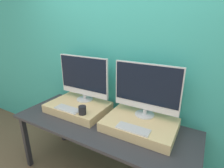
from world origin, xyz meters
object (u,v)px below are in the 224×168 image
(keyboard_left, at_px, (68,109))
(keyboard_right, at_px, (133,129))
(mug, at_px, (82,110))
(monitor_left, at_px, (84,77))
(monitor_right, at_px, (146,89))

(keyboard_left, bearing_deg, keyboard_right, 0.00)
(mug, bearing_deg, keyboard_left, 180.00)
(keyboard_right, bearing_deg, monitor_left, 158.73)
(monitor_right, bearing_deg, mug, -152.03)
(monitor_left, bearing_deg, monitor_right, 0.00)
(monitor_left, relative_size, mug, 7.51)
(keyboard_left, height_order, monitor_right, monitor_right)
(keyboard_right, bearing_deg, keyboard_left, 180.00)
(mug, bearing_deg, monitor_right, 27.97)
(monitor_left, height_order, keyboard_right, monitor_left)
(keyboard_left, xyz_separation_m, monitor_right, (0.78, 0.30, 0.28))
(mug, relative_size, monitor_right, 0.13)
(monitor_left, height_order, mug, monitor_left)
(keyboard_left, xyz_separation_m, mug, (0.21, 0.00, 0.04))
(monitor_left, bearing_deg, keyboard_right, -21.27)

